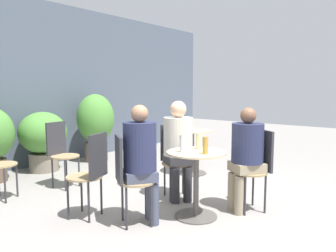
% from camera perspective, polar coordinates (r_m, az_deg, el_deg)
% --- Properties ---
extents(ground_plane, '(20.00, 20.00, 0.00)m').
position_cam_1_polar(ground_plane, '(3.64, 7.68, -16.25)').
color(ground_plane, gray).
extents(storefront_wall, '(10.00, 0.06, 3.00)m').
position_cam_1_polar(storefront_wall, '(6.34, -23.50, 6.80)').
color(storefront_wall, '#4C5666').
rests_on(storefront_wall, ground_plane).
extents(cafe_table_near, '(0.65, 0.65, 0.73)m').
position_cam_1_polar(cafe_table_near, '(3.61, 4.92, -8.20)').
color(cafe_table_near, '#514C47').
rests_on(cafe_table_near, ground_plane).
extents(cafe_table_far, '(0.62, 0.62, 0.73)m').
position_cam_1_polar(cafe_table_far, '(5.44, 4.26, -3.35)').
color(cafe_table_far, '#514C47').
rests_on(cafe_table_far, ground_plane).
extents(bistro_chair_0, '(0.45, 0.44, 0.93)m').
position_cam_1_polar(bistro_chair_0, '(3.93, 15.29, -6.18)').
color(bistro_chair_0, '#997F56').
rests_on(bistro_chair_0, ground_plane).
extents(bistro_chair_1, '(0.44, 0.45, 0.93)m').
position_cam_1_polar(bistro_chair_1, '(4.29, 1.18, -4.91)').
color(bistro_chair_1, '#997F56').
rests_on(bistro_chair_1, ground_plane).
extents(bistro_chair_2, '(0.45, 0.44, 0.93)m').
position_cam_1_polar(bistro_chair_2, '(3.39, -7.13, -7.99)').
color(bistro_chair_2, '#997F56').
rests_on(bistro_chair_2, ground_plane).
extents(bistro_chair_3, '(0.42, 0.44, 0.93)m').
position_cam_1_polar(bistro_chair_3, '(3.63, -13.14, -7.14)').
color(bistro_chair_3, '#997F56').
rests_on(bistro_chair_3, ground_plane).
extents(bistro_chair_5, '(0.39, 0.41, 0.93)m').
position_cam_1_polar(bistro_chair_5, '(4.94, -18.23, -3.72)').
color(bistro_chair_5, '#997F56').
rests_on(bistro_chair_5, ground_plane).
extents(seated_person_0, '(0.45, 0.44, 1.20)m').
position_cam_1_polar(seated_person_0, '(3.82, 13.43, -4.15)').
color(seated_person_0, gray).
rests_on(seated_person_0, ground_plane).
extents(seated_person_1, '(0.45, 0.46, 1.25)m').
position_cam_1_polar(seated_person_1, '(4.11, 1.83, -2.81)').
color(seated_person_1, '#2D2D33').
rests_on(seated_person_1, ground_plane).
extents(seated_person_2, '(0.43, 0.42, 1.24)m').
position_cam_1_polar(seated_person_2, '(3.38, -4.68, -4.89)').
color(seated_person_2, '#42475B').
rests_on(seated_person_2, ground_plane).
extents(beer_glass_0, '(0.06, 0.06, 0.18)m').
position_cam_1_polar(beer_glass_0, '(3.69, 5.35, -2.61)').
color(beer_glass_0, beige).
rests_on(beer_glass_0, cafe_table_near).
extents(beer_glass_1, '(0.06, 0.06, 0.19)m').
position_cam_1_polar(beer_glass_1, '(3.50, 2.49, -3.05)').
color(beer_glass_1, silver).
rests_on(beer_glass_1, cafe_table_near).
extents(beer_glass_2, '(0.06, 0.06, 0.18)m').
position_cam_1_polar(beer_glass_2, '(3.42, 6.52, -3.38)').
color(beer_glass_2, '#B28433').
rests_on(beer_glass_2, cafe_table_near).
extents(potted_plant_1, '(0.80, 0.80, 1.02)m').
position_cam_1_polar(potted_plant_1, '(5.98, -20.95, -1.75)').
color(potted_plant_1, slate).
rests_on(potted_plant_1, ground_plane).
extents(potted_plant_2, '(0.71, 0.71, 1.31)m').
position_cam_1_polar(potted_plant_2, '(6.49, -12.49, 0.58)').
color(potted_plant_2, brown).
rests_on(potted_plant_2, ground_plane).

